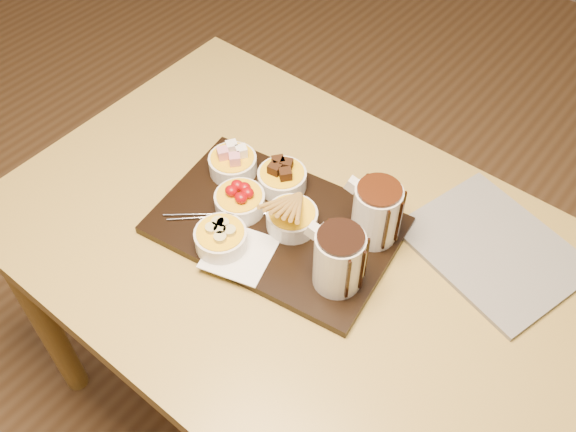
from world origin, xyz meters
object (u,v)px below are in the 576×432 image
Objects in this scene: dining_table at (299,273)px; serving_board at (276,225)px; bowl_strawberries at (240,202)px; newspaper at (493,249)px; pitcher_dark_chocolate at (339,260)px; pitcher_milk_chocolate at (376,213)px.

dining_table is 2.61× the size of serving_board.
bowl_strawberries is at bearing -176.42° from serving_board.
bowl_strawberries is 0.32× the size of newspaper.
pitcher_milk_chocolate is at bearing 85.60° from pitcher_dark_chocolate.
bowl_strawberries is 0.27m from pitcher_milk_chocolate.
pitcher_milk_chocolate is (0.16, 0.10, 0.07)m from serving_board.
newspaper is (0.30, 0.22, 0.10)m from dining_table.
pitcher_milk_chocolate is (-0.01, 0.13, 0.00)m from pitcher_dark_chocolate.
serving_board is 0.08m from bowl_strawberries.
serving_board is at bearing 160.02° from pitcher_dark_chocolate.
newspaper is at bearing 24.19° from pitcher_milk_chocolate.
dining_table is 12.00× the size of bowl_strawberries.
bowl_strawberries is 0.25m from pitcher_dark_chocolate.
dining_table is 9.83× the size of pitcher_dark_chocolate.
pitcher_dark_chocolate is at bearing -19.98° from serving_board.
dining_table is 9.83× the size of pitcher_milk_chocolate.
pitcher_dark_chocolate reaches higher than serving_board.
pitcher_dark_chocolate is at bearing -16.95° from dining_table.
pitcher_dark_chocolate reaches higher than bowl_strawberries.
dining_table is at bearing -145.31° from pitcher_milk_chocolate.
bowl_strawberries is (-0.14, -0.02, 0.14)m from dining_table.
pitcher_milk_chocolate is at bearing 43.19° from dining_table.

